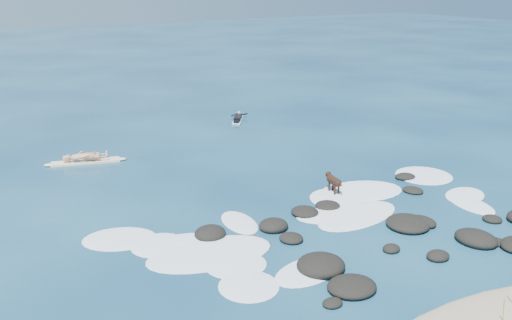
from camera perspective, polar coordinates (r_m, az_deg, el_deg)
ground at (r=19.35m, az=5.47°, el=-5.81°), size 160.00×160.00×0.00m
reef_rocks at (r=18.30m, az=13.24°, el=-7.35°), size 10.92×7.26×0.52m
breaking_foam at (r=19.19m, az=5.49°, el=-5.99°), size 15.37×6.68×0.12m
standing_surfer_rig at (r=25.62m, az=-16.81°, el=1.36°), size 3.44×1.27×1.97m
paddling_surfer_rig at (r=32.01m, az=-1.82°, el=4.19°), size 1.56×1.98×0.38m
dog at (r=21.39m, az=7.74°, el=-2.05°), size 0.40×1.21×0.77m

